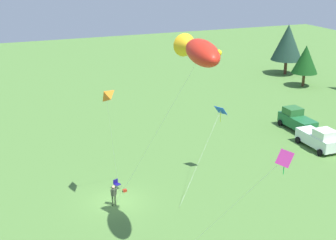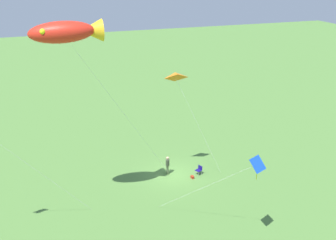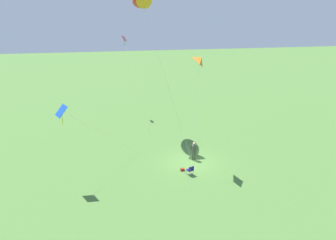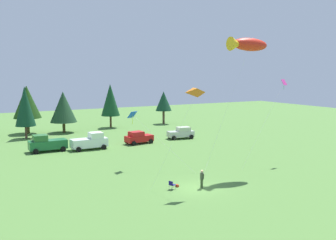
% 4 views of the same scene
% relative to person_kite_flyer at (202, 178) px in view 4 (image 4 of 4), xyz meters
% --- Properties ---
extents(ground_plane, '(160.00, 160.00, 0.00)m').
position_rel_person_kite_flyer_xyz_m(ground_plane, '(-0.45, 0.30, -1.02)').
color(ground_plane, '#4F7C37').
extents(person_kite_flyer, '(0.36, 0.54, 1.74)m').
position_rel_person_kite_flyer_xyz_m(person_kite_flyer, '(0.00, 0.00, 0.00)').
color(person_kite_flyer, '#415432').
rests_on(person_kite_flyer, ground).
extents(folding_chair, '(0.63, 0.63, 0.82)m').
position_rel_person_kite_flyer_xyz_m(folding_chair, '(-2.69, 0.98, -0.53)').
color(folding_chair, navy).
rests_on(folding_chair, ground).
extents(backpack_on_grass, '(0.25, 0.34, 0.22)m').
position_rel_person_kite_flyer_xyz_m(backpack_on_grass, '(-1.84, 1.46, -0.91)').
color(backpack_on_grass, '#A52A16').
rests_on(backpack_on_grass, ground).
extents(truck_green_flatbed, '(5.02, 2.44, 2.34)m').
position_rel_person_kite_flyer_xyz_m(truck_green_flatbed, '(-9.15, 24.38, 0.08)').
color(truck_green_flatbed, '#1F6635').
rests_on(truck_green_flatbed, ground).
extents(truck_white_pickup, '(5.01, 2.42, 2.34)m').
position_rel_person_kite_flyer_xyz_m(truck_white_pickup, '(-3.45, 22.98, 0.08)').
color(truck_white_pickup, white).
rests_on(truck_white_pickup, ground).
extents(car_red_sedan, '(4.40, 2.66, 1.89)m').
position_rel_person_kite_flyer_xyz_m(car_red_sedan, '(4.25, 23.58, -0.07)').
color(car_red_sedan, red).
rests_on(car_red_sedan, ground).
extents(car_silver_compact, '(4.42, 2.73, 1.89)m').
position_rel_person_kite_flyer_xyz_m(car_silver_compact, '(12.22, 24.35, -0.07)').
color(car_silver_compact, beige).
rests_on(car_silver_compact, ground).
extents(treeline_distant, '(54.33, 9.36, 8.95)m').
position_rel_person_kite_flyer_xyz_m(treeline_distant, '(-11.65, 39.92, 4.13)').
color(treeline_distant, '#543224').
rests_on(treeline_distant, ground).
extents(kite_large_fish, '(10.81, 4.44, 14.55)m').
position_rel_person_kite_flyer_xyz_m(kite_large_fish, '(7.90, 3.51, 12.74)').
color(kite_large_fish, red).
rests_on(kite_large_fish, ground).
extents(kite_diamond_rainbow, '(8.08, 1.99, 9.93)m').
position_rel_person_kite_flyer_xyz_m(kite_diamond_rainbow, '(14.72, 4.86, 8.15)').
color(kite_diamond_rainbow, '#D93799').
rests_on(kite_diamond_rainbow, ground).
extents(kite_delta_orange, '(4.69, 2.41, 9.62)m').
position_rel_person_kite_flyer_xyz_m(kite_delta_orange, '(-0.76, -0.23, 8.09)').
color(kite_delta_orange, orange).
rests_on(kite_delta_orange, ground).
extents(kite_diamond_blue, '(5.35, 6.54, 6.42)m').
position_rel_person_kite_flyer_xyz_m(kite_diamond_blue, '(-2.24, 10.58, 4.86)').
color(kite_diamond_blue, blue).
rests_on(kite_diamond_blue, ground).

